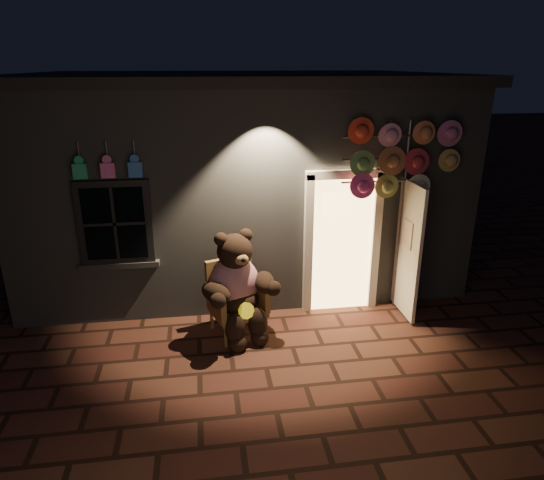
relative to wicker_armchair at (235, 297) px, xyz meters
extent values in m
plane|color=#4F2B1E|center=(0.31, -0.99, -0.52)|extent=(60.00, 60.00, 0.00)
cube|color=slate|center=(0.31, 3.01, 1.13)|extent=(7.00, 5.00, 3.30)
cube|color=black|center=(0.31, 3.01, 2.86)|extent=(7.30, 5.30, 0.16)
cube|color=black|center=(-1.59, 0.47, 1.03)|extent=(1.00, 0.10, 1.20)
cube|color=black|center=(-1.59, 0.44, 1.03)|extent=(0.82, 0.06, 1.02)
cube|color=slate|center=(-1.59, 0.47, 0.40)|extent=(1.10, 0.14, 0.08)
cube|color=#FFC772|center=(1.66, 0.49, 0.53)|extent=(0.92, 0.10, 2.10)
cube|color=beige|center=(1.14, 0.45, 0.53)|extent=(0.12, 0.12, 2.20)
cube|color=beige|center=(2.18, 0.45, 0.53)|extent=(0.12, 0.12, 2.20)
cube|color=beige|center=(1.66, 0.45, 1.61)|extent=(1.16, 0.12, 0.12)
cube|color=beige|center=(2.56, 0.11, 0.53)|extent=(0.05, 0.80, 2.00)
cube|color=#29976A|center=(-1.94, 0.39, 1.78)|extent=(0.18, 0.07, 0.20)
cylinder|color=#59595E|center=(-1.94, 0.45, 2.03)|extent=(0.02, 0.02, 0.25)
cube|color=#D959A1|center=(-1.59, 0.39, 1.78)|extent=(0.18, 0.07, 0.20)
cylinder|color=#59595E|center=(-1.59, 0.45, 2.03)|extent=(0.02, 0.02, 0.25)
cube|color=#325FAF|center=(-1.24, 0.39, 1.78)|extent=(0.18, 0.07, 0.20)
cylinder|color=#59595E|center=(-1.24, 0.45, 2.03)|extent=(0.02, 0.02, 0.25)
cube|color=olive|center=(0.03, -0.08, -0.16)|extent=(0.85, 0.82, 0.10)
cube|color=olive|center=(-0.07, 0.20, 0.18)|extent=(0.67, 0.29, 0.68)
cube|color=olive|center=(-0.27, -0.20, 0.04)|extent=(0.26, 0.58, 0.39)
cube|color=olive|center=(0.34, 0.00, 0.04)|extent=(0.26, 0.58, 0.39)
cylinder|color=olive|center=(-0.16, -0.43, -0.37)|extent=(0.05, 0.05, 0.31)
cylinder|color=olive|center=(0.39, -0.25, -0.37)|extent=(0.05, 0.05, 0.31)
cylinder|color=olive|center=(-0.34, 0.09, -0.37)|extent=(0.05, 0.05, 0.31)
cylinder|color=olive|center=(0.22, 0.27, -0.37)|extent=(0.05, 0.05, 0.31)
ellipsoid|color=#A8112A|center=(-0.01, -0.03, 0.23)|extent=(0.86, 0.77, 0.75)
ellipsoid|color=black|center=(0.02, -0.11, 0.01)|extent=(0.72, 0.66, 0.35)
sphere|color=black|center=(0.01, -0.08, 0.73)|extent=(0.61, 0.61, 0.48)
sphere|color=black|center=(-0.17, -0.11, 0.92)|extent=(0.19, 0.19, 0.19)
sphere|color=black|center=(0.17, 0.01, 0.92)|extent=(0.19, 0.19, 0.19)
ellipsoid|color=olive|center=(0.08, -0.29, 0.69)|extent=(0.22, 0.19, 0.15)
ellipsoid|color=black|center=(-0.27, -0.36, 0.27)|extent=(0.52, 0.55, 0.27)
ellipsoid|color=black|center=(0.40, -0.13, 0.27)|extent=(0.28, 0.50, 0.27)
ellipsoid|color=black|center=(-0.04, -0.46, -0.24)|extent=(0.27, 0.27, 0.46)
ellipsoid|color=black|center=(0.28, -0.35, -0.24)|extent=(0.27, 0.27, 0.46)
sphere|color=black|center=(-0.02, -0.52, -0.43)|extent=(0.25, 0.25, 0.25)
sphere|color=black|center=(0.30, -0.41, -0.43)|extent=(0.25, 0.25, 0.25)
cylinder|color=yellow|center=(0.12, -0.41, -0.01)|extent=(0.25, 0.16, 0.22)
cylinder|color=#59595E|center=(2.54, 0.39, 0.92)|extent=(0.04, 0.04, 2.88)
cylinder|color=#59595E|center=(2.22, 0.37, 2.15)|extent=(1.28, 0.03, 0.03)
cylinder|color=#59595E|center=(2.22, 0.37, 1.83)|extent=(1.28, 0.03, 0.03)
cylinder|color=#59595E|center=(2.22, 0.37, 1.51)|extent=(1.28, 0.03, 0.03)
cylinder|color=red|center=(1.81, 0.31, 2.20)|extent=(0.36, 0.11, 0.37)
cylinder|color=pink|center=(2.24, 0.28, 2.20)|extent=(0.36, 0.11, 0.37)
cylinder|color=#C77247|center=(2.66, 0.25, 2.20)|extent=(0.36, 0.11, 0.37)
cylinder|color=#C06495|center=(3.09, 0.31, 2.20)|extent=(0.36, 0.11, 0.37)
cylinder|color=#629251|center=(1.81, 0.28, 1.83)|extent=(0.36, 0.11, 0.37)
cylinder|color=#985E37|center=(2.24, 0.25, 1.83)|extent=(0.36, 0.11, 0.37)
cylinder|color=#B12F3C|center=(2.66, 0.31, 1.83)|extent=(0.36, 0.11, 0.37)
cylinder|color=tan|center=(3.09, 0.28, 1.83)|extent=(0.36, 0.11, 0.37)
cylinder|color=#DF4597|center=(1.81, 0.25, 1.45)|extent=(0.36, 0.11, 0.37)
cylinder|color=olive|center=(2.24, 0.31, 1.45)|extent=(0.36, 0.11, 0.37)
cylinder|color=#FAEECE|center=(2.66, 0.28, 1.45)|extent=(0.36, 0.11, 0.37)
camera|label=1|loc=(-0.38, -6.14, 3.10)|focal=32.00mm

